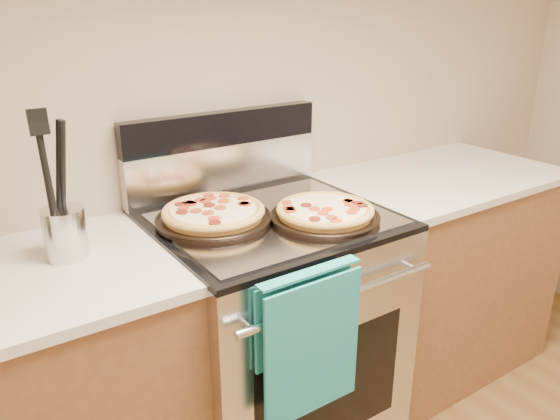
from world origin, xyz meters
TOP-DOWN VIEW (x-y plane):
  - wall_back at (0.00, 2.00)m, footprint 4.00×0.00m
  - range_body at (0.00, 1.65)m, footprint 0.76×0.68m
  - oven_window at (0.00, 1.31)m, footprint 0.56×0.01m
  - cooktop at (0.00, 1.65)m, footprint 0.76×0.68m
  - backsplash_lower at (0.00, 1.96)m, footprint 0.76×0.06m
  - backsplash_upper at (0.00, 1.96)m, footprint 0.76×0.06m
  - oven_handle at (0.00, 1.27)m, footprint 0.70×0.03m
  - dish_towel at (-0.12, 1.27)m, footprint 0.32×0.05m
  - foil_sheet at (0.00, 1.62)m, footprint 0.70×0.55m
  - cabinet_right at (0.88, 1.68)m, footprint 1.00×0.62m
  - countertop_right at (0.88, 1.68)m, footprint 1.02×0.64m
  - pepperoni_pizza_back at (-0.18, 1.70)m, footprint 0.40×0.40m
  - pepperoni_pizza_front at (0.12, 1.52)m, footprint 0.38×0.38m
  - utensil_crock at (-0.62, 1.73)m, footprint 0.15×0.15m

SIDE VIEW (x-z plane):
  - cabinet_right at x=0.88m, z-range 0.00..0.88m
  - range_body at x=0.00m, z-range 0.00..0.90m
  - oven_window at x=0.00m, z-range 0.25..0.65m
  - dish_towel at x=-0.12m, z-range 0.49..0.91m
  - oven_handle at x=0.00m, z-range 0.79..0.81m
  - countertop_right at x=0.88m, z-range 0.88..0.91m
  - cooktop at x=0.00m, z-range 0.90..0.92m
  - foil_sheet at x=0.00m, z-range 0.92..0.93m
  - pepperoni_pizza_front at x=0.12m, z-range 0.93..0.97m
  - pepperoni_pizza_back at x=-0.18m, z-range 0.93..0.97m
  - utensil_crock at x=-0.62m, z-range 0.91..1.05m
  - backsplash_lower at x=0.00m, z-range 0.92..1.10m
  - backsplash_upper at x=0.00m, z-range 1.10..1.22m
  - wall_back at x=0.00m, z-range -0.65..3.35m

